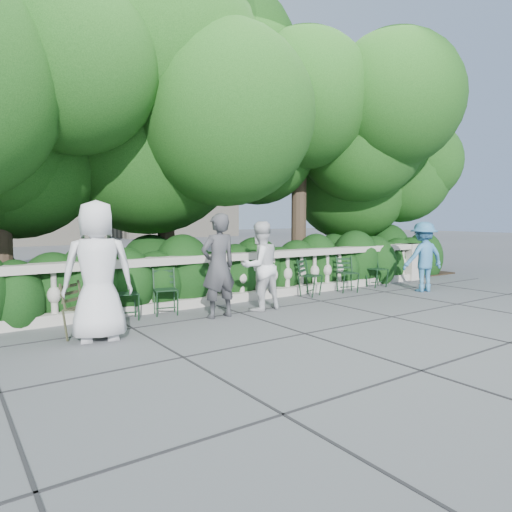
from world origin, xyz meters
TOP-DOWN VIEW (x-y plane):
  - ground at (0.00, 0.00)m, footprint 90.00×90.00m
  - balustrade at (0.00, 1.80)m, footprint 12.00×0.44m
  - shrub_hedge at (0.00, 3.00)m, footprint 15.00×2.60m
  - tree_canopy at (0.69, 3.19)m, footprint 15.04×6.52m
  - chair_b at (-1.69, 1.30)m, footprint 0.55×0.58m
  - chair_c at (-2.40, 1.30)m, footprint 0.51×0.55m
  - chair_d at (1.79, 1.27)m, footprint 0.59×0.61m
  - chair_e at (3.94, 1.28)m, footprint 0.49×0.52m
  - chair_f at (2.74, 1.16)m, footprint 0.58×0.60m
  - chair_weathered at (-3.20, 0.49)m, footprint 0.64×0.65m
  - person_businessman at (-3.12, 0.40)m, footprint 1.08×0.82m
  - person_woman_grey at (-0.99, 0.71)m, footprint 0.67×0.45m
  - person_casual_man at (-0.04, 0.81)m, footprint 0.83×0.66m
  - person_older_blue at (4.31, 0.37)m, footprint 1.17×0.84m

SIDE VIEW (x-z plane):
  - ground at x=0.00m, z-range 0.00..0.00m
  - shrub_hedge at x=0.00m, z-range -0.85..0.85m
  - chair_b at x=-1.69m, z-range -0.42..0.42m
  - chair_c at x=-2.40m, z-range -0.42..0.42m
  - chair_d at x=1.79m, z-range -0.42..0.42m
  - chair_e at x=3.94m, z-range -0.42..0.42m
  - chair_f at x=2.74m, z-range -0.42..0.42m
  - chair_weathered at x=-3.20m, z-range -0.42..0.42m
  - balustrade at x=0.00m, z-range -0.01..0.99m
  - person_older_blue at x=4.31m, z-range 0.00..1.62m
  - person_casual_man at x=-0.04m, z-range 0.00..1.66m
  - person_woman_grey at x=-0.99m, z-range 0.00..1.81m
  - person_businessman at x=-3.12m, z-range 0.00..1.98m
  - tree_canopy at x=0.69m, z-range 0.57..7.35m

